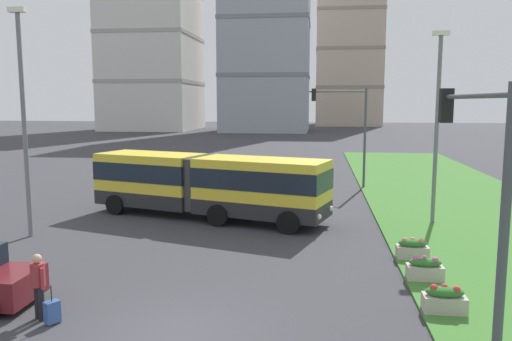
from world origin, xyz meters
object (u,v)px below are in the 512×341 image
pedestrian_crossing (38,282)px  rolling_suitcase (52,312)px  streetlight_median (437,120)px  flower_planter_2 (412,249)px  apartment_tower_westcentre (266,24)px  traffic_light_near_right (477,181)px  apartment_tower_centre (349,34)px  flower_planter_0 (444,299)px  streetlight_left (24,114)px  articulated_bus (207,184)px  traffic_light_far_right (347,121)px  car_black_sedan (167,179)px  flower_planter_1 (425,268)px  apartment_tower_west (152,38)px

pedestrian_crossing → rolling_suitcase: size_ratio=1.79×
rolling_suitcase → streetlight_median: size_ratio=0.11×
rolling_suitcase → flower_planter_2: (9.98, 6.47, 0.11)m
pedestrian_crossing → streetlight_median: (12.33, 11.96, 3.77)m
flower_planter_2 → apartment_tower_westcentre: bearing=99.6°
traffic_light_near_right → apartment_tower_centre: 115.99m
flower_planter_0 → flower_planter_2: bearing=90.0°
rolling_suitcase → traffic_light_near_right: 10.44m
streetlight_left → articulated_bus: bearing=32.6°
apartment_tower_westcentre → streetlight_median: bearing=-78.2°
traffic_light_near_right → streetlight_median: bearing=80.6°
streetlight_median → traffic_light_far_right: bearing=109.6°
traffic_light_near_right → pedestrian_crossing: bearing=169.3°
streetlight_median → streetlight_left: bearing=-165.9°
pedestrian_crossing → flower_planter_0: bearing=8.7°
pedestrian_crossing → streetlight_median: 17.58m
car_black_sedan → streetlight_median: size_ratio=0.53×
flower_planter_2 → apartment_tower_centre: (3.37, 106.48, 20.94)m
flower_planter_2 → flower_planter_1: bearing=-90.0°
streetlight_left → streetlight_median: bearing=14.1°
streetlight_median → apartment_tower_westcentre: 76.32m
rolling_suitcase → apartment_tower_westcentre: 87.66m
flower_planter_0 → apartment_tower_centre: size_ratio=0.03×
flower_planter_1 → apartment_tower_west: bearing=113.3°
flower_planter_2 → traffic_light_near_right: 8.96m
pedestrian_crossing → apartment_tower_west: (-26.31, 89.34, 17.17)m
streetlight_median → articulated_bus: bearing=-179.6°
car_black_sedan → flower_planter_0: 21.55m
articulated_bus → traffic_light_far_right: bearing=53.8°
flower_planter_1 → streetlight_median: (1.90, 7.86, 4.35)m
traffic_light_near_right → streetlight_median: size_ratio=0.68×
car_black_sedan → traffic_light_near_right: bearing=-59.3°
streetlight_median → apartment_tower_centre: apartment_tower_centre is taller
articulated_bus → flower_planter_2: bearing=-33.1°
flower_planter_1 → car_black_sedan: bearing=130.7°
streetlight_median → apartment_tower_west: bearing=116.5°
flower_planter_1 → flower_planter_2: bearing=90.0°
flower_planter_1 → apartment_tower_centre: bearing=88.2°
traffic_light_far_right → flower_planter_0: bearing=-85.6°
flower_planter_0 → flower_planter_1: size_ratio=1.00×
car_black_sedan → flower_planter_0: bearing=-53.6°
traffic_light_near_right → streetlight_median: streetlight_median is taller
traffic_light_far_right → traffic_light_near_right: size_ratio=1.09×
traffic_light_far_right → apartment_tower_centre: 92.86m
traffic_light_far_right → streetlight_left: size_ratio=0.69×
flower_planter_2 → articulated_bus: bearing=146.9°
car_black_sedan → apartment_tower_westcentre: 68.96m
car_black_sedan → apartment_tower_westcentre: size_ratio=0.11×
articulated_bus → flower_planter_1: size_ratio=10.89×
flower_planter_0 → apartment_tower_west: bearing=112.7°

